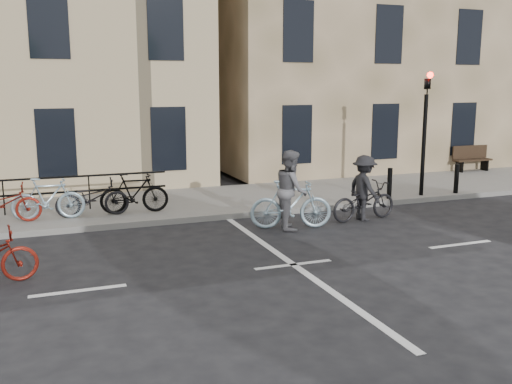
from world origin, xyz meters
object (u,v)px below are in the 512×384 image
object	(u,v)px
traffic_light	(425,118)
cyclist_grey	(291,197)
bench	(471,157)
cyclist_dark	(364,195)

from	to	relation	value
traffic_light	cyclist_grey	distance (m)	5.62
bench	cyclist_grey	xyz separation A→B (m)	(-9.88, -5.11, 0.10)
traffic_light	cyclist_grey	xyz separation A→B (m)	(-5.08, -1.72, -1.68)
traffic_light	cyclist_dark	xyz separation A→B (m)	(-2.98, -1.60, -1.79)
traffic_light	cyclist_dark	world-z (taller)	traffic_light
cyclist_grey	cyclist_dark	size ratio (longest dim) A/B	1.06
traffic_light	bench	size ratio (longest dim) A/B	2.44
cyclist_grey	traffic_light	bearing A→B (deg)	-55.41
bench	cyclist_grey	bearing A→B (deg)	-152.64
bench	cyclist_dark	bearing A→B (deg)	-147.32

